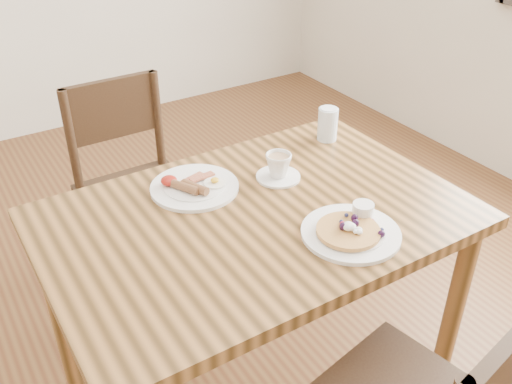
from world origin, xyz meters
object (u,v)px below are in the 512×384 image
at_px(teacup_saucer, 278,168).
at_px(chair_far, 133,182).
at_px(breakfast_plate, 193,186).
at_px(pancake_plate, 351,230).
at_px(dining_table, 256,240).
at_px(water_glass, 328,124).

bearing_deg(teacup_saucer, chair_far, 112.57).
xyz_separation_m(chair_far, breakfast_plate, (0.01, -0.55, 0.27)).
relative_size(chair_far, breakfast_plate, 3.26).
distance_m(breakfast_plate, teacup_saucer, 0.27).
distance_m(pancake_plate, breakfast_plate, 0.50).
xyz_separation_m(dining_table, teacup_saucer, (0.16, 0.13, 0.14)).
bearing_deg(pancake_plate, chair_far, 104.95).
xyz_separation_m(breakfast_plate, water_glass, (0.55, 0.05, 0.05)).
height_order(pancake_plate, teacup_saucer, teacup_saucer).
relative_size(dining_table, breakfast_plate, 4.44).
distance_m(chair_far, breakfast_plate, 0.61).
bearing_deg(chair_far, dining_table, 97.20).
relative_size(dining_table, chair_far, 1.36).
bearing_deg(breakfast_plate, dining_table, -65.73).
relative_size(teacup_saucer, water_glass, 1.20).
bearing_deg(breakfast_plate, teacup_saucer, -17.30).
xyz_separation_m(dining_table, chair_far, (-0.10, 0.76, -0.16)).
height_order(dining_table, breakfast_plate, breakfast_plate).
bearing_deg(breakfast_plate, pancake_plate, -59.24).
bearing_deg(dining_table, pancake_plate, -53.89).
relative_size(chair_far, water_glass, 7.54).
xyz_separation_m(dining_table, water_glass, (0.46, 0.26, 0.16)).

